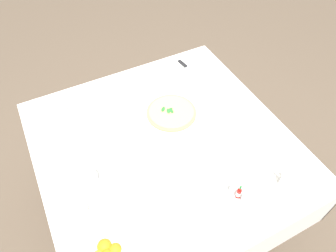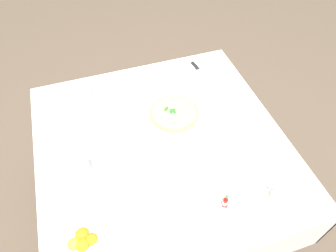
# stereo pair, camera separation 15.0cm
# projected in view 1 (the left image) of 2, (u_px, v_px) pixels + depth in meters

# --- Properties ---
(ground_plane) EXTENTS (8.00, 8.00, 0.00)m
(ground_plane) POSITION_uv_depth(u_px,v_px,m) (165.00, 211.00, 2.03)
(ground_plane) COLOR brown
(dining_table) EXTENTS (1.17, 1.17, 0.75)m
(dining_table) POSITION_uv_depth(u_px,v_px,m) (165.00, 158.00, 1.55)
(dining_table) COLOR white
(dining_table) RESTS_ON ground_plane
(pizza_plate) EXTENTS (0.33, 0.33, 0.02)m
(pizza_plate) POSITION_uv_depth(u_px,v_px,m) (171.00, 114.00, 1.56)
(pizza_plate) COLOR white
(pizza_plate) RESTS_ON dining_table
(pizza) EXTENTS (0.25, 0.25, 0.02)m
(pizza) POSITION_uv_depth(u_px,v_px,m) (171.00, 112.00, 1.55)
(pizza) COLOR #DBAD60
(pizza) RESTS_ON pizza_plate
(coffee_cup_far_right) EXTENTS (0.13, 0.13, 0.07)m
(coffee_cup_far_right) POSITION_uv_depth(u_px,v_px,m) (289.00, 183.00, 1.28)
(coffee_cup_far_right) COLOR white
(coffee_cup_far_right) RESTS_ON dining_table
(coffee_cup_near_right) EXTENTS (0.13, 0.13, 0.06)m
(coffee_cup_near_right) POSITION_uv_depth(u_px,v_px,m) (79.00, 214.00, 1.20)
(coffee_cup_near_right) COLOR white
(coffee_cup_near_right) RESTS_ON dining_table
(coffee_cup_near_left) EXTENTS (0.13, 0.13, 0.07)m
(coffee_cup_near_left) POSITION_uv_depth(u_px,v_px,m) (156.00, 231.00, 1.15)
(coffee_cup_near_left) COLOR white
(coffee_cup_near_left) RESTS_ON dining_table
(coffee_cup_back_corner) EXTENTS (0.13, 0.13, 0.06)m
(coffee_cup_back_corner) POSITION_uv_depth(u_px,v_px,m) (76.00, 106.00, 1.58)
(coffee_cup_back_corner) COLOR white
(coffee_cup_back_corner) RESTS_ON dining_table
(water_glass_center_back) EXTENTS (0.07, 0.07, 0.12)m
(water_glass_center_back) POSITION_uv_depth(u_px,v_px,m) (153.00, 193.00, 1.23)
(water_glass_center_back) COLOR white
(water_glass_center_back) RESTS_ON dining_table
(water_glass_left_edge) EXTENTS (0.07, 0.07, 0.11)m
(water_glass_left_edge) POSITION_uv_depth(u_px,v_px,m) (90.00, 179.00, 1.27)
(water_glass_left_edge) COLOR white
(water_glass_left_edge) RESTS_ON dining_table
(water_glass_far_left) EXTENTS (0.07, 0.07, 0.10)m
(water_glass_far_left) POSITION_uv_depth(u_px,v_px,m) (150.00, 161.00, 1.33)
(water_glass_far_left) COLOR white
(water_glass_far_left) RESTS_ON dining_table
(napkin_folded) EXTENTS (0.23, 0.15, 0.02)m
(napkin_folded) POSITION_uv_depth(u_px,v_px,m) (188.00, 70.00, 1.79)
(napkin_folded) COLOR white
(napkin_folded) RESTS_ON dining_table
(dinner_knife) EXTENTS (0.20, 0.05, 0.01)m
(dinner_knife) POSITION_uv_depth(u_px,v_px,m) (188.00, 68.00, 1.78)
(dinner_knife) COLOR silver
(dinner_knife) RESTS_ON napkin_folded
(hot_sauce_bottle) EXTENTS (0.02, 0.02, 0.08)m
(hot_sauce_bottle) POSITION_uv_depth(u_px,v_px,m) (239.00, 193.00, 1.25)
(hot_sauce_bottle) COLOR #B7140F
(hot_sauce_bottle) RESTS_ON dining_table
(salt_shaker) EXTENTS (0.03, 0.03, 0.06)m
(salt_shaker) POSITION_uv_depth(u_px,v_px,m) (244.00, 198.00, 1.24)
(salt_shaker) COLOR white
(salt_shaker) RESTS_ON dining_table
(pepper_shaker) EXTENTS (0.03, 0.03, 0.06)m
(pepper_shaker) POSITION_uv_depth(u_px,v_px,m) (232.00, 189.00, 1.27)
(pepper_shaker) COLOR white
(pepper_shaker) RESTS_ON dining_table
(menu_card) EXTENTS (0.05, 0.08, 0.06)m
(menu_card) POSITION_uv_depth(u_px,v_px,m) (97.00, 150.00, 1.39)
(menu_card) COLOR white
(menu_card) RESTS_ON dining_table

